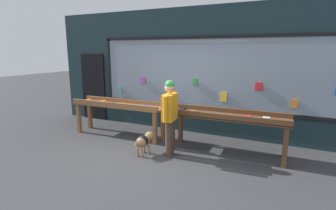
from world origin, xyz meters
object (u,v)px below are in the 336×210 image
at_px(display_table_left, 119,108).
at_px(small_dog, 144,141).
at_px(display_table_right, 227,120).
at_px(person_browsing, 170,113).

xyz_separation_m(display_table_left, small_dog, (1.26, -0.83, -0.44)).
xyz_separation_m(display_table_left, display_table_right, (2.83, 0.00, 0.01)).
relative_size(person_browsing, small_dog, 2.57).
distance_m(display_table_left, person_browsing, 1.90).
distance_m(display_table_left, display_table_right, 2.83).
relative_size(display_table_right, small_dog, 4.05).
relative_size(display_table_right, person_browsing, 1.58).
height_order(display_table_left, person_browsing, person_browsing).
height_order(person_browsing, small_dog, person_browsing).
height_order(display_table_left, display_table_right, display_table_right).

